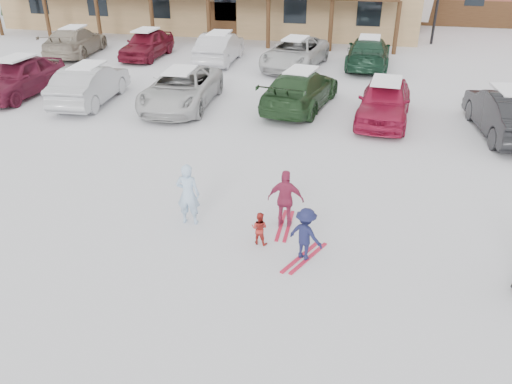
% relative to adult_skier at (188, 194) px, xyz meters
% --- Properties ---
extents(ground, '(160.00, 160.00, 0.00)m').
position_rel_adult_skier_xyz_m(ground, '(1.31, -0.98, -0.76)').
color(ground, silver).
rests_on(ground, ground).
extents(adult_skier, '(0.57, 0.39, 1.51)m').
position_rel_adult_skier_xyz_m(adult_skier, '(0.00, 0.00, 0.00)').
color(adult_skier, '#ABCEEF').
rests_on(adult_skier, ground).
extents(toddler_red, '(0.41, 0.34, 0.77)m').
position_rel_adult_skier_xyz_m(toddler_red, '(1.80, -0.49, -0.37)').
color(toddler_red, '#A82721').
rests_on(toddler_red, ground).
extents(child_navy, '(0.88, 0.72, 1.19)m').
position_rel_adult_skier_xyz_m(child_navy, '(2.86, -0.83, -0.16)').
color(child_navy, '#171A42').
rests_on(child_navy, ground).
extents(skis_child_navy, '(0.76, 1.36, 0.03)m').
position_rel_adult_skier_xyz_m(skis_child_navy, '(2.86, -0.83, -0.74)').
color(skis_child_navy, '#BB1A37').
rests_on(skis_child_navy, ground).
extents(child_magenta, '(0.84, 0.37, 1.43)m').
position_rel_adult_skier_xyz_m(child_magenta, '(2.23, 0.35, -0.04)').
color(child_magenta, '#A02B4F').
rests_on(child_magenta, ground).
extents(skis_child_magenta, '(0.24, 1.40, 0.03)m').
position_rel_adult_skier_xyz_m(skis_child_magenta, '(2.23, 0.35, -0.74)').
color(skis_child_magenta, '#BB1A37').
rests_on(skis_child_magenta, ground).
extents(parked_car_0, '(1.91, 4.62, 1.57)m').
position_rel_adult_skier_xyz_m(parked_car_0, '(-10.37, 8.16, 0.03)').
color(parked_car_0, maroon).
rests_on(parked_car_0, ground).
extents(parked_car_1, '(2.00, 4.67, 1.50)m').
position_rel_adult_skier_xyz_m(parked_car_1, '(-7.02, 7.96, -0.01)').
color(parked_car_1, '#ABACB0').
rests_on(parked_car_1, ground).
extents(parked_car_2, '(2.69, 5.26, 1.42)m').
position_rel_adult_skier_xyz_m(parked_car_2, '(-3.32, 8.34, -0.05)').
color(parked_car_2, silver).
rests_on(parked_car_2, ground).
extents(parked_car_3, '(2.80, 5.30, 1.46)m').
position_rel_adult_skier_xyz_m(parked_car_3, '(1.22, 9.20, -0.03)').
color(parked_car_3, '#223F21').
rests_on(parked_car_3, ground).
extents(parked_car_4, '(2.08, 4.49, 1.49)m').
position_rel_adult_skier_xyz_m(parked_car_4, '(4.38, 8.34, -0.01)').
color(parked_car_4, '#A01739').
rests_on(parked_car_4, ground).
extents(parked_car_5, '(2.18, 4.87, 1.55)m').
position_rel_adult_skier_xyz_m(parked_car_5, '(8.36, 7.86, 0.02)').
color(parked_car_5, black).
rests_on(parked_car_5, ground).
extents(parked_car_7, '(2.88, 5.43, 1.50)m').
position_rel_adult_skier_xyz_m(parked_car_7, '(-12.23, 15.55, -0.01)').
color(parked_car_7, gray).
rests_on(parked_car_7, ground).
extents(parked_car_8, '(1.76, 4.33, 1.47)m').
position_rel_adult_skier_xyz_m(parked_car_8, '(-8.13, 15.87, -0.02)').
color(parked_car_8, maroon).
rests_on(parked_car_8, ground).
extents(parked_car_9, '(1.76, 4.67, 1.52)m').
position_rel_adult_skier_xyz_m(parked_car_9, '(-3.98, 15.70, 0.00)').
color(parked_car_9, silver).
rests_on(parked_car_9, ground).
extents(parked_car_10, '(3.13, 5.52, 1.45)m').
position_rel_adult_skier_xyz_m(parked_car_10, '(-0.00, 15.47, -0.03)').
color(parked_car_10, silver).
rests_on(parked_car_10, ground).
extents(parked_car_11, '(2.15, 5.13, 1.48)m').
position_rel_adult_skier_xyz_m(parked_car_11, '(3.56, 16.42, -0.02)').
color(parked_car_11, '#173926').
rests_on(parked_car_11, ground).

